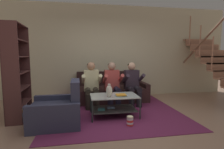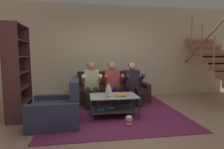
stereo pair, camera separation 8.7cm
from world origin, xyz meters
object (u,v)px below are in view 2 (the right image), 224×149
Objects in this scene: person_seated_middle at (113,82)px; book_stack at (120,95)px; couch at (110,91)px; armchair at (58,111)px; bookshelf at (16,80)px; vase at (109,91)px; coffee_table at (113,102)px; popcorn_tub at (129,121)px; person_seated_left at (92,83)px; person_seated_right at (133,82)px.

person_seated_middle is 4.91× the size of book_stack.
armchair is (-1.25, -1.67, -0.00)m from couch.
vase is at bearing -9.61° from bookshelf.
coffee_table is at bearing 13.84° from armchair.
popcorn_tub is at bearing -18.90° from bookshelf.
person_seated_left is 4.94× the size of book_stack.
couch is at bearing 92.87° from popcorn_tub.
vase is at bearing -133.48° from coffee_table.
popcorn_tub is at bearing -69.50° from coffee_table.
vase is (-0.23, -0.93, -0.03)m from person_seated_middle.
bookshelf reaches higher than coffee_table.
bookshelf is (-2.69, -0.61, 0.21)m from person_seated_right.
book_stack is (0.14, -0.11, 0.18)m from coffee_table.
person_seated_middle is 1.23× the size of armchair.
armchair is at bearing -171.36° from vase.
vase is at bearing -177.36° from book_stack.
couch is 10.80× the size of popcorn_tub.
person_seated_middle reaches higher than armchair.
person_seated_left reaches higher than popcorn_tub.
person_seated_middle is 0.93m from book_stack.
person_seated_middle is 5.77× the size of popcorn_tub.
bookshelf reaches higher than book_stack.
person_seated_left is at bearing 57.13° from armchair.
couch is at bearing 81.25° from vase.
person_seated_middle is 4.17× the size of vase.
coffee_table is (-0.11, -0.81, -0.31)m from person_seated_middle.
person_seated_right is at bearing 50.60° from coffee_table.
coffee_table is 0.64m from popcorn_tub.
person_seated_right is 2.77m from bookshelf.
book_stack reaches higher than coffee_table.
popcorn_tub is (0.10, -1.37, -0.52)m from person_seated_middle.
person_seated_right is 2.13m from armchair.
person_seated_left is 0.55m from person_seated_middle.
person_seated_middle is at bearing 91.42° from book_stack.
armchair reaches higher than couch.
book_stack is (0.57, -0.92, -0.13)m from person_seated_left.
book_stack is 0.12× the size of bookshelf.
coffee_table is at bearing 140.52° from book_stack.
armchair is 1.39m from popcorn_tub.
person_seated_left is (-0.55, -0.58, 0.36)m from couch.
bookshelf is (-2.14, -0.61, 0.20)m from person_seated_middle.
coffee_table reaches higher than popcorn_tub.
person_seated_left reaches higher than armchair.
person_seated_middle is at bearing 179.91° from person_seated_right.
vase is at bearing -104.05° from person_seated_middle.
couch is 1.86× the size of person_seated_left.
armchair is (-0.70, -1.09, -0.36)m from person_seated_left.
person_seated_right is at bearing 71.92° from popcorn_tub.
bookshelf reaches higher than armchair.
person_seated_middle reaches higher than coffee_table.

